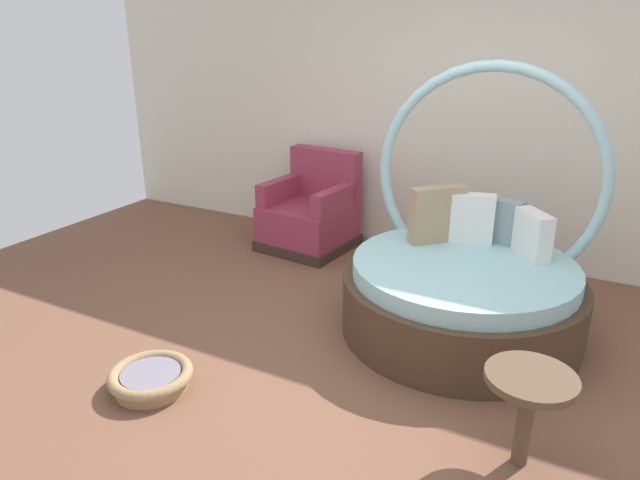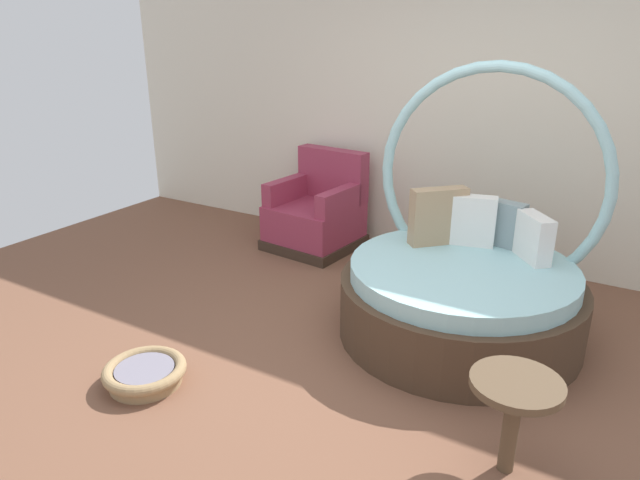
% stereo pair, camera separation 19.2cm
% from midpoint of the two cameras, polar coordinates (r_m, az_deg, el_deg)
% --- Properties ---
extents(ground_plane, '(8.00, 8.00, 0.02)m').
position_cam_midpoint_polar(ground_plane, '(3.77, 1.77, -13.10)').
color(ground_plane, brown).
extents(back_wall, '(8.00, 0.12, 3.11)m').
position_cam_midpoint_polar(back_wall, '(5.38, 13.58, 14.49)').
color(back_wall, silver).
rests_on(back_wall, ground_plane).
extents(round_daybed, '(1.69, 1.69, 1.87)m').
position_cam_midpoint_polar(round_daybed, '(4.19, 13.03, -3.88)').
color(round_daybed, '#473323').
rests_on(round_daybed, ground_plane).
extents(red_armchair, '(0.87, 0.87, 0.94)m').
position_cam_midpoint_polar(red_armchair, '(5.65, -1.86, 2.58)').
color(red_armchair, '#38281E').
rests_on(red_armchair, ground_plane).
extents(pet_basket, '(0.51, 0.51, 0.13)m').
position_cam_midpoint_polar(pet_basket, '(3.74, -18.01, -13.00)').
color(pet_basket, '#9E7F56').
rests_on(pet_basket, ground_plane).
extents(side_table, '(0.44, 0.44, 0.52)m').
position_cam_midpoint_polar(side_table, '(2.99, 18.43, -14.21)').
color(side_table, brown).
rests_on(side_table, ground_plane).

